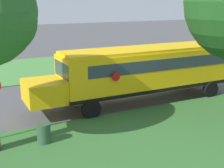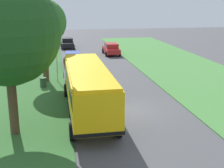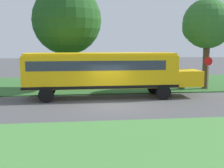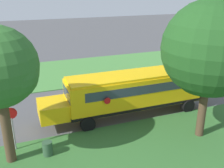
# 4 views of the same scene
# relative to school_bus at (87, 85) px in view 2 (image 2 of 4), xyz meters

# --- Properties ---
(ground_plane) EXTENTS (120.00, 120.00, 0.00)m
(ground_plane) POSITION_rel_school_bus_xyz_m (2.76, 0.15, -1.92)
(ground_plane) COLOR #4C4C4F
(school_bus) EXTENTS (2.84, 12.42, 3.16)m
(school_bus) POSITION_rel_school_bus_xyz_m (0.00, 0.00, 0.00)
(school_bus) COLOR yellow
(school_bus) RESTS_ON ground
(car_blue_nearest) EXTENTS (2.02, 4.40, 1.56)m
(car_blue_nearest) POSITION_rel_school_bus_xyz_m (-0.04, 15.52, -1.05)
(car_blue_nearest) COLOR #283D93
(car_blue_nearest) RESTS_ON ground
(car_red_middle) EXTENTS (2.02, 4.40, 1.56)m
(car_red_middle) POSITION_rel_school_bus_xyz_m (5.56, 22.12, -1.05)
(car_red_middle) COLOR #B21E1E
(car_red_middle) RESTS_ON ground
(car_black_furthest) EXTENTS (2.02, 4.40, 1.56)m
(car_black_furthest) POSITION_rel_school_bus_xyz_m (-0.04, 29.40, -1.05)
(car_black_furthest) COLOR black
(car_black_furthest) RESTS_ON ground
(oak_tree_beside_bus) EXTENTS (5.63, 5.63, 8.51)m
(oak_tree_beside_bus) POSITION_rel_school_bus_xyz_m (-4.44, -2.59, 3.79)
(oak_tree_beside_bus) COLOR #4C3826
(oak_tree_beside_bus) RESTS_ON ground
(oak_tree_roadside_mid) EXTENTS (4.03, 4.03, 7.41)m
(oak_tree_roadside_mid) POSITION_rel_school_bus_xyz_m (-2.94, 8.60, 3.37)
(oak_tree_roadside_mid) COLOR #4C3826
(oak_tree_roadside_mid) RESTS_ON ground
(stop_sign) EXTENTS (0.08, 0.68, 2.74)m
(stop_sign) POSITION_rel_school_bus_xyz_m (-1.84, 8.45, -0.19)
(stop_sign) COLOR gray
(stop_sign) RESTS_ON ground
(trash_bin) EXTENTS (0.56, 0.56, 0.90)m
(trash_bin) POSITION_rel_school_bus_xyz_m (-3.06, 6.77, -1.47)
(trash_bin) COLOR #2D4C33
(trash_bin) RESTS_ON ground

